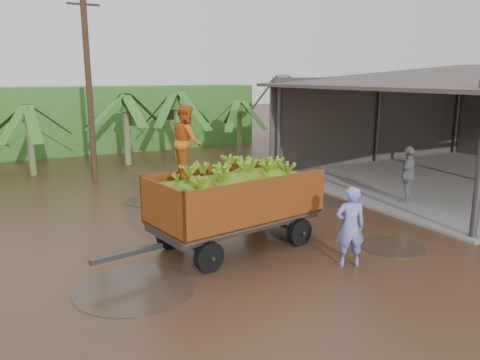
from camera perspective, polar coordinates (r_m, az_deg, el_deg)
name	(u,v)px	position (r m, az deg, el deg)	size (l,w,h in m)	color
ground	(228,230)	(13.05, -1.48, -6.13)	(100.00, 100.00, 0.00)	black
packing_shed	(462,117)	(21.60, 25.42, 6.93)	(12.78, 10.80, 4.76)	gray
hedge_north	(63,120)	(27.38, -20.80, 6.80)	(22.00, 3.00, 3.60)	#2D661E
banana_trailer	(234,198)	(11.43, -0.76, -2.19)	(5.82, 2.62, 3.56)	#9F4C16
man_blue	(350,227)	(10.72, 13.29, -5.55)	(0.67, 0.44, 1.83)	#797FDD
man_grey	(408,175)	(16.41, 19.79, 0.54)	(1.14, 0.47, 1.94)	gray
utility_pole	(89,88)	(19.35, -17.93, 10.64)	(1.20, 0.24, 7.34)	#47301E
banana_plants	(37,144)	(18.32, -23.48, 4.03)	(24.66, 21.15, 4.25)	#2D661E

